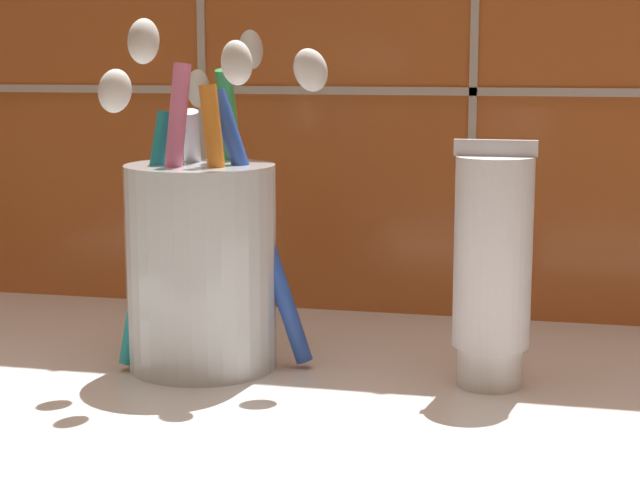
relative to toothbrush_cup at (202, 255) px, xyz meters
The scene contains 4 objects.
sink_counter 13.83cm from the toothbrush_cup, 22.82° to the right, with size 69.48×37.98×2.00cm, color white.
tile_wall_backsplash 22.60cm from the toothbrush_cup, 52.98° to the left, with size 79.48×1.72×42.49cm.
toothbrush_cup is the anchor object (origin of this frame).
toothpaste_tube 15.07cm from the toothbrush_cup, ahead, with size 4.03×3.84×12.29cm.
Camera 1 is at (7.35, -47.62, 18.25)cm, focal length 60.00 mm.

